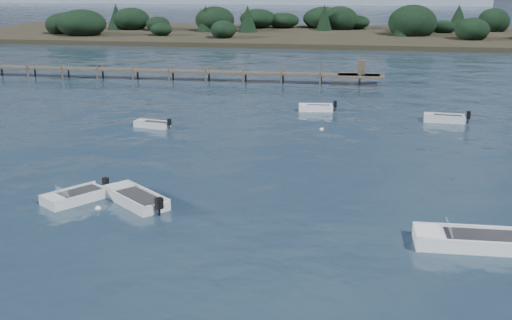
% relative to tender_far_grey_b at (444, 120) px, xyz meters
% --- Properties ---
extents(ground, '(400.00, 400.00, 0.00)m').
position_rel_tender_far_grey_b_xyz_m(ground, '(-10.82, 29.21, -0.18)').
color(ground, '#152532').
rests_on(ground, ground).
extents(tender_far_grey_b, '(3.70, 1.56, 1.25)m').
position_rel_tender_far_grey_b_xyz_m(tender_far_grey_b, '(0.00, 0.00, 0.00)').
color(tender_far_grey_b, silver).
rests_on(tender_far_grey_b, ground).
extents(dinghy_mid_grey, '(4.39, 4.10, 1.20)m').
position_rel_tender_far_grey_b_xyz_m(dinghy_mid_grey, '(-18.71, -22.48, -0.01)').
color(dinghy_mid_grey, silver).
rests_on(dinghy_mid_grey, ground).
extents(dinghy_extra_b, '(3.32, 3.74, 1.14)m').
position_rel_tender_far_grey_b_xyz_m(dinghy_extra_b, '(-22.01, -22.66, -0.03)').
color(dinghy_extra_b, silver).
rests_on(dinghy_extra_b, ground).
extents(dinghy_mid_white_a, '(5.81, 2.11, 1.36)m').
position_rel_tender_far_grey_b_xyz_m(dinghy_mid_white_a, '(-1.70, -25.50, -0.00)').
color(dinghy_mid_white_a, white).
rests_on(dinghy_mid_white_a, ground).
extents(tender_far_white, '(3.39, 1.48, 1.15)m').
position_rel_tender_far_grey_b_xyz_m(tender_far_white, '(-10.77, 2.73, -0.02)').
color(tender_far_white, white).
rests_on(tender_far_white, ground).
extents(tender_far_grey, '(3.15, 1.66, 0.99)m').
position_rel_tender_far_grey_b_xyz_m(tender_far_grey, '(-23.22, -5.54, -0.04)').
color(tender_far_grey, silver).
rests_on(tender_far_grey, ground).
extents(buoy_b, '(0.32, 0.32, 0.32)m').
position_rel_tender_far_grey_b_xyz_m(buoy_b, '(-2.29, -24.69, -0.18)').
color(buoy_b, silver).
rests_on(buoy_b, ground).
extents(buoy_c, '(0.32, 0.32, 0.32)m').
position_rel_tender_far_grey_b_xyz_m(buoy_c, '(-20.34, -23.64, -0.18)').
color(buoy_c, silver).
rests_on(buoy_c, ground).
extents(buoy_e, '(0.32, 0.32, 0.32)m').
position_rel_tender_far_grey_b_xyz_m(buoy_e, '(-9.82, -4.29, -0.18)').
color(buoy_e, silver).
rests_on(buoy_e, ground).
extents(jetty, '(64.50, 3.20, 3.40)m').
position_rel_tender_far_grey_b_xyz_m(jetty, '(-32.57, 17.20, 0.81)').
color(jetty, '#4D4438').
rests_on(jetty, ground).
extents(far_headland, '(190.00, 40.00, 5.80)m').
position_rel_tender_far_grey_b_xyz_m(far_headland, '(14.18, 69.21, 1.79)').
color(far_headland, black).
rests_on(far_headland, ground).
extents(distant_haze, '(280.00, 20.00, 2.40)m').
position_rel_tender_far_grey_b_xyz_m(distant_haze, '(-100.82, 199.21, -0.18)').
color(distant_haze, '#818EA0').
rests_on(distant_haze, ground).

